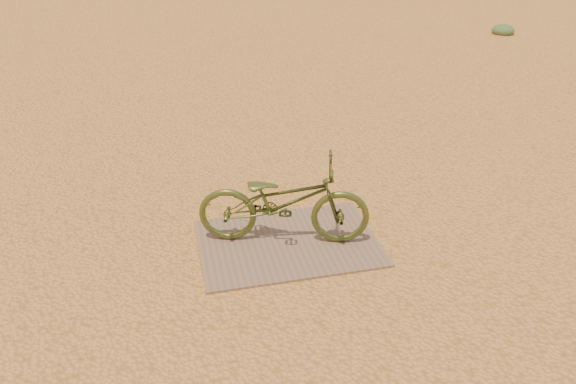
{
  "coord_description": "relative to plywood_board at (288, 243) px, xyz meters",
  "views": [
    {
      "loc": [
        -1.19,
        -3.73,
        2.75
      ],
      "look_at": [
        -0.25,
        0.28,
        0.52
      ],
      "focal_mm": 35.0,
      "sensor_mm": 36.0,
      "label": 1
    }
  ],
  "objects": [
    {
      "name": "kale_b",
      "position": [
        6.38,
        6.86,
        -0.01
      ],
      "size": [
        0.47,
        0.47,
        0.26
      ],
      "primitive_type": "ellipsoid",
      "color": "#506F49",
      "rests_on": "ground"
    },
    {
      "name": "ground",
      "position": [
        0.25,
        -0.28,
        -0.01
      ],
      "size": [
        120.0,
        120.0,
        0.0
      ],
      "primitive_type": "plane",
      "color": "#E19553",
      "rests_on": "ground"
    },
    {
      "name": "plywood_board",
      "position": [
        0.0,
        0.0,
        0.0
      ],
      "size": [
        1.55,
        1.09,
        0.02
      ],
      "primitive_type": "cube",
      "color": "#785F51",
      "rests_on": "ground"
    },
    {
      "name": "bicycle",
      "position": [
        -0.03,
        0.04,
        0.4
      ],
      "size": [
        1.55,
        0.88,
        0.77
      ],
      "primitive_type": "imported",
      "rotation": [
        0.0,
        0.0,
        1.3
      ],
      "color": "#475426",
      "rests_on": "plywood_board"
    }
  ]
}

